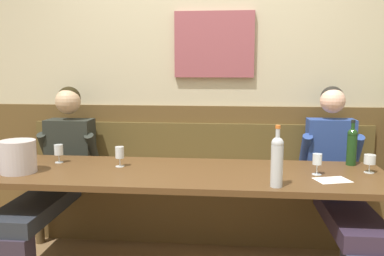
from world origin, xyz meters
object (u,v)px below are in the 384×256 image
(dining_table, at_px, (189,181))
(person_center_left_seat, at_px, (55,170))
(person_center_right_seat, at_px, (340,179))
(wine_glass_mid_right, at_px, (370,160))
(wine_glass_left_end, at_px, (59,151))
(wine_bottle_green_tall, at_px, (352,145))
(ice_bucket, at_px, (18,157))
(wine_glass_by_bottle, at_px, (120,153))
(wine_bottle_amber_mid, at_px, (277,160))
(wine_glass_center_front, at_px, (317,160))
(wall_bench, at_px, (197,202))

(dining_table, relative_size, person_center_left_seat, 2.11)
(person_center_right_seat, height_order, wine_glass_mid_right, person_center_right_seat)
(person_center_right_seat, height_order, wine_glass_left_end, person_center_right_seat)
(wine_bottle_green_tall, distance_m, wine_glass_mid_right, 0.23)
(dining_table, relative_size, ice_bucket, 11.28)
(ice_bucket, distance_m, wine_glass_by_bottle, 0.68)
(wine_bottle_amber_mid, bearing_deg, wine_glass_mid_right, 31.06)
(dining_table, distance_m, wine_bottle_amber_mid, 0.68)
(person_center_left_seat, xyz_separation_m, wine_bottle_amber_mid, (1.66, -0.63, 0.26))
(person_center_right_seat, xyz_separation_m, wine_glass_center_front, (-0.23, -0.29, 0.21))
(wall_bench, xyz_separation_m, wine_glass_center_front, (0.85, -0.66, 0.54))
(wine_bottle_amber_mid, relative_size, wine_glass_by_bottle, 2.56)
(wine_glass_center_front, bearing_deg, wall_bench, 142.04)
(wine_glass_mid_right, bearing_deg, wine_bottle_amber_mid, -148.94)
(person_center_left_seat, relative_size, wine_glass_center_front, 8.91)
(ice_bucket, distance_m, wine_glass_left_end, 0.34)
(wine_bottle_amber_mid, xyz_separation_m, wine_bottle_green_tall, (0.60, 0.61, -0.02))
(person_center_left_seat, distance_m, person_center_right_seat, 2.18)
(wall_bench, relative_size, person_center_right_seat, 2.33)
(wine_glass_left_end, height_order, wine_glass_mid_right, wine_glass_left_end)
(wall_bench, distance_m, dining_table, 0.76)
(person_center_left_seat, relative_size, wine_glass_left_end, 9.23)
(person_center_right_seat, xyz_separation_m, wine_glass_left_end, (-2.08, -0.13, 0.20))
(wine_glass_center_front, distance_m, wine_glass_left_end, 1.85)
(dining_table, relative_size, wine_bottle_green_tall, 8.04)
(wine_glass_by_bottle, relative_size, wine_glass_mid_right, 1.17)
(ice_bucket, height_order, wine_glass_by_bottle, ice_bucket)
(wine_glass_by_bottle, bearing_deg, wine_glass_left_end, 171.24)
(dining_table, distance_m, wine_bottle_green_tall, 1.21)
(wine_glass_left_end, bearing_deg, dining_table, -9.17)
(wine_glass_center_front, bearing_deg, wine_bottle_green_tall, 45.08)
(person_center_left_seat, bearing_deg, wine_glass_center_front, -9.22)
(wall_bench, height_order, wine_glass_left_end, wall_bench)
(wine_glass_left_end, relative_size, wine_glass_mid_right, 1.10)
(wine_bottle_green_tall, xyz_separation_m, wine_glass_by_bottle, (-1.66, -0.21, -0.05))
(dining_table, height_order, wine_glass_left_end, wine_glass_left_end)
(wine_glass_center_front, bearing_deg, wine_glass_mid_right, 13.77)
(person_center_right_seat, bearing_deg, wine_glass_mid_right, -56.87)
(wall_bench, xyz_separation_m, wine_glass_left_end, (-0.99, -0.50, 0.53))
(wine_glass_by_bottle, bearing_deg, wine_bottle_green_tall, 7.35)
(wall_bench, bearing_deg, person_center_right_seat, -18.91)
(person_center_left_seat, bearing_deg, ice_bucket, -95.44)
(wall_bench, bearing_deg, wine_glass_mid_right, -25.34)
(person_center_right_seat, bearing_deg, wine_glass_by_bottle, -172.63)
(ice_bucket, xyz_separation_m, wine_glass_mid_right, (2.36, 0.23, -0.03))
(wine_glass_center_front, height_order, wine_glass_mid_right, wine_glass_center_front)
(wine_glass_by_bottle, bearing_deg, ice_bucket, -160.25)
(dining_table, relative_size, person_center_right_seat, 2.09)
(wine_bottle_amber_mid, bearing_deg, dining_table, 150.85)
(ice_bucket, distance_m, wine_glass_mid_right, 2.37)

